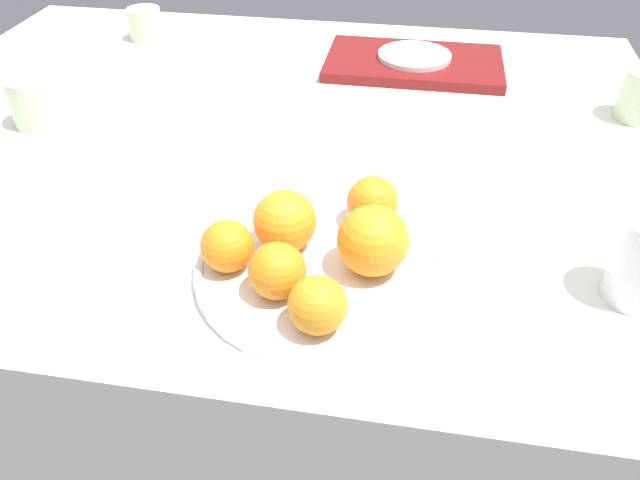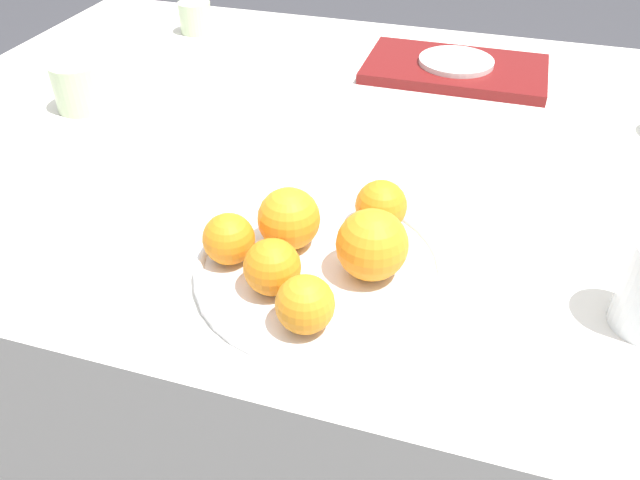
{
  "view_description": "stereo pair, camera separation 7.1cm",
  "coord_description": "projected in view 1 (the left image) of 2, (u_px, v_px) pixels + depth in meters",
  "views": [
    {
      "loc": [
        0.25,
        -0.9,
        1.25
      ],
      "look_at": [
        0.15,
        -0.34,
        0.82
      ],
      "focal_mm": 35.0,
      "sensor_mm": 36.0,
      "label": 1
    },
    {
      "loc": [
        0.32,
        -0.88,
        1.25
      ],
      "look_at": [
        0.15,
        -0.34,
        0.82
      ],
      "focal_mm": 35.0,
      "sensor_mm": 36.0,
      "label": 2
    }
  ],
  "objects": [
    {
      "name": "orange_3",
      "position": [
        373.0,
        241.0,
        0.7
      ],
      "size": [
        0.08,
        0.08,
        0.08
      ],
      "color": "orange",
      "rests_on": "fruit_platter"
    },
    {
      "name": "side_plate",
      "position": [
        414.0,
        56.0,
        1.22
      ],
      "size": [
        0.14,
        0.14,
        0.01
      ],
      "color": "silver",
      "rests_on": "serving_tray"
    },
    {
      "name": "orange_4",
      "position": [
        227.0,
        246.0,
        0.71
      ],
      "size": [
        0.06,
        0.06,
        0.06
      ],
      "color": "orange",
      "rests_on": "fruit_platter"
    },
    {
      "name": "orange_1",
      "position": [
        372.0,
        202.0,
        0.78
      ],
      "size": [
        0.07,
        0.07,
        0.07
      ],
      "color": "orange",
      "rests_on": "fruit_platter"
    },
    {
      "name": "orange_0",
      "position": [
        285.0,
        221.0,
        0.74
      ],
      "size": [
        0.08,
        0.08,
        0.08
      ],
      "color": "orange",
      "rests_on": "fruit_platter"
    },
    {
      "name": "fruit_platter",
      "position": [
        320.0,
        267.0,
        0.74
      ],
      "size": [
        0.3,
        0.3,
        0.02
      ],
      "color": "silver",
      "rests_on": "table"
    },
    {
      "name": "orange_2",
      "position": [
        277.0,
        271.0,
        0.68
      ],
      "size": [
        0.06,
        0.06,
        0.06
      ],
      "color": "orange",
      "rests_on": "fruit_platter"
    },
    {
      "name": "orange_5",
      "position": [
        318.0,
        305.0,
        0.64
      ],
      "size": [
        0.06,
        0.06,
        0.06
      ],
      "color": "orange",
      "rests_on": "fruit_platter"
    },
    {
      "name": "ground_plane",
      "position": [
        282.0,
        415.0,
        1.5
      ],
      "size": [
        12.0,
        12.0,
        0.0
      ],
      "primitive_type": "plane",
      "color": "#38383D"
    },
    {
      "name": "serving_tray",
      "position": [
        414.0,
        63.0,
        1.23
      ],
      "size": [
        0.34,
        0.21,
        0.02
      ],
      "color": "maroon",
      "rests_on": "table"
    },
    {
      "name": "table",
      "position": [
        275.0,
        299.0,
        1.27
      ],
      "size": [
        1.36,
        1.08,
        0.77
      ],
      "color": "silver",
      "rests_on": "ground_plane"
    },
    {
      "name": "cup_2",
      "position": [
        145.0,
        24.0,
        1.34
      ],
      "size": [
        0.07,
        0.07,
        0.07
      ],
      "color": "#B7CC9E",
      "rests_on": "table"
    },
    {
      "name": "cup_0",
      "position": [
        37.0,
        100.0,
        1.02
      ],
      "size": [
        0.09,
        0.09,
        0.08
      ],
      "color": "#B7CC9E",
      "rests_on": "table"
    }
  ]
}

